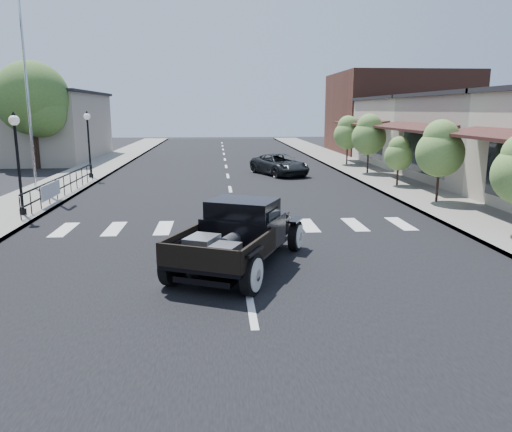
{
  "coord_description": "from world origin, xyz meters",
  "views": [
    {
      "loc": [
        -0.62,
        -12.13,
        3.83
      ],
      "look_at": [
        0.41,
        1.08,
        1.0
      ],
      "focal_mm": 35.0,
      "sensor_mm": 36.0,
      "label": 1
    }
  ],
  "objects": [
    {
      "name": "big_tree_far",
      "position": [
        -12.5,
        22.0,
        3.47
      ],
      "size": [
        4.72,
        4.72,
        6.93
      ],
      "primitive_type": null,
      "color": "#43662B",
      "rests_on": "ground"
    },
    {
      "name": "far_building_right",
      "position": [
        15.5,
        32.0,
        3.5
      ],
      "size": [
        11.0,
        10.0,
        7.0
      ],
      "primitive_type": "cube",
      "color": "brown",
      "rests_on": "ground"
    },
    {
      "name": "road",
      "position": [
        0.0,
        15.0,
        0.01
      ],
      "size": [
        14.0,
        80.0,
        0.02
      ],
      "primitive_type": "cube",
      "color": "black",
      "rests_on": "ground"
    },
    {
      "name": "lamp_post_c",
      "position": [
        -7.6,
        16.0,
        1.96
      ],
      "size": [
        0.36,
        0.36,
        3.62
      ],
      "primitive_type": null,
      "color": "black",
      "rests_on": "sidewalk_left"
    },
    {
      "name": "second_car",
      "position": [
        3.1,
        17.33,
        0.62
      ],
      "size": [
        3.58,
        4.88,
        1.23
      ],
      "primitive_type": "imported",
      "rotation": [
        0.0,
        0.0,
        0.39
      ],
      "color": "black",
      "rests_on": "ground"
    },
    {
      "name": "storefront_far",
      "position": [
        15.0,
        22.0,
        2.25
      ],
      "size": [
        10.0,
        9.0,
        4.5
      ],
      "primitive_type": "cube",
      "color": "beige",
      "rests_on": "ground"
    },
    {
      "name": "railing",
      "position": [
        -7.3,
        10.0,
        0.65
      ],
      "size": [
        0.08,
        10.0,
        1.0
      ],
      "primitive_type": null,
      "color": "black",
      "rests_on": "sidewalk_left"
    },
    {
      "name": "small_tree_c",
      "position": [
        8.3,
        11.84,
        1.31
      ],
      "size": [
        1.39,
        1.39,
        2.32
      ],
      "primitive_type": null,
      "color": "#5D853D",
      "rests_on": "sidewalk_right"
    },
    {
      "name": "flagpole",
      "position": [
        -9.2,
        12.0,
        5.61
      ],
      "size": [
        0.12,
        0.12,
        10.93
      ],
      "primitive_type": "cylinder",
      "color": "silver",
      "rests_on": "sidewalk_left"
    },
    {
      "name": "hotrod_pickup",
      "position": [
        -0.1,
        -0.3,
        0.85
      ],
      "size": [
        4.12,
        5.43,
        1.71
      ],
      "primitive_type": null,
      "rotation": [
        0.0,
        0.0,
        -0.42
      ],
      "color": "black",
      "rests_on": "ground"
    },
    {
      "name": "sidewalk_left",
      "position": [
        -8.5,
        15.0,
        0.07
      ],
      "size": [
        3.0,
        80.0,
        0.15
      ],
      "primitive_type": "cube",
      "color": "gray",
      "rests_on": "ground"
    },
    {
      "name": "small_tree_e",
      "position": [
        8.3,
        21.63,
        1.74
      ],
      "size": [
        1.91,
        1.91,
        3.18
      ],
      "primitive_type": null,
      "color": "#5D853D",
      "rests_on": "sidewalk_right"
    },
    {
      "name": "banner",
      "position": [
        -7.22,
        8.0,
        0.45
      ],
      "size": [
        0.04,
        2.2,
        0.6
      ],
      "primitive_type": null,
      "color": "silver",
      "rests_on": "sidewalk_left"
    },
    {
      "name": "small_tree_d",
      "position": [
        8.3,
        16.83,
        1.82
      ],
      "size": [
        2.0,
        2.0,
        3.33
      ],
      "primitive_type": null,
      "color": "#5D853D",
      "rests_on": "sidewalk_right"
    },
    {
      "name": "lamp_post_b",
      "position": [
        -7.6,
        6.0,
        1.96
      ],
      "size": [
        0.36,
        0.36,
        3.62
      ],
      "primitive_type": null,
      "color": "black",
      "rests_on": "sidewalk_left"
    },
    {
      "name": "road_markings",
      "position": [
        0.0,
        10.0,
        0.0
      ],
      "size": [
        12.0,
        60.0,
        0.06
      ],
      "primitive_type": null,
      "color": "silver",
      "rests_on": "ground"
    },
    {
      "name": "ground",
      "position": [
        0.0,
        0.0,
        0.0
      ],
      "size": [
        120.0,
        120.0,
        0.0
      ],
      "primitive_type": "plane",
      "color": "black",
      "rests_on": "ground"
    },
    {
      "name": "low_building_left",
      "position": [
        -15.0,
        28.0,
        2.5
      ],
      "size": [
        10.0,
        12.0,
        5.0
      ],
      "primitive_type": "cube",
      "color": "#A39689",
      "rests_on": "ground"
    },
    {
      "name": "sidewalk_right",
      "position": [
        8.5,
        15.0,
        0.07
      ],
      "size": [
        3.0,
        80.0,
        0.15
      ],
      "primitive_type": "cube",
      "color": "gray",
      "rests_on": "ground"
    },
    {
      "name": "small_tree_b",
      "position": [
        8.3,
        7.29,
        1.74
      ],
      "size": [
        1.91,
        1.91,
        3.19
      ],
      "primitive_type": null,
      "color": "#5D853D",
      "rests_on": "sidewalk_right"
    }
  ]
}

